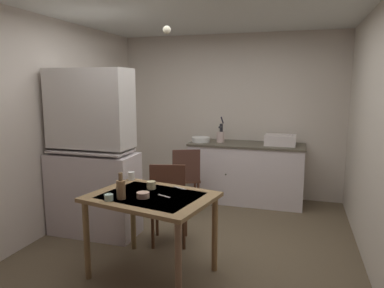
% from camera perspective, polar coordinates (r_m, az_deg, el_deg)
% --- Properties ---
extents(ground_plane, '(5.32, 5.32, 0.00)m').
position_cam_1_polar(ground_plane, '(4.00, -0.47, -16.78)').
color(ground_plane, brown).
extents(wall_back, '(3.63, 0.10, 2.56)m').
position_cam_1_polar(wall_back, '(5.75, 6.12, 4.52)').
color(wall_back, beige).
rests_on(wall_back, ground).
extents(wall_left, '(0.10, 4.42, 2.56)m').
position_cam_1_polar(wall_left, '(4.51, -23.10, 2.45)').
color(wall_left, beige).
rests_on(wall_left, ground).
extents(hutch_cabinet, '(1.04, 0.48, 1.96)m').
position_cam_1_polar(hutch_cabinet, '(4.31, -15.74, -2.33)').
color(hutch_cabinet, silver).
rests_on(hutch_cabinet, ground).
extents(counter_cabinet, '(1.71, 0.64, 0.90)m').
position_cam_1_polar(counter_cabinet, '(5.47, 8.70, -4.57)').
color(counter_cabinet, silver).
rests_on(counter_cabinet, ground).
extents(sink_basin, '(0.44, 0.34, 0.15)m').
position_cam_1_polar(sink_basin, '(5.33, 14.03, 0.65)').
color(sink_basin, silver).
rests_on(sink_basin, counter_cabinet).
extents(hand_pump, '(0.05, 0.27, 0.39)m').
position_cam_1_polar(hand_pump, '(5.47, 4.72, 2.11)').
color(hand_pump, '#232328').
rests_on(hand_pump, counter_cabinet).
extents(mixing_bowl_counter, '(0.28, 0.28, 0.08)m').
position_cam_1_polar(mixing_bowl_counter, '(5.47, 1.41, 0.74)').
color(mixing_bowl_counter, white).
rests_on(mixing_bowl_counter, counter_cabinet).
extents(stoneware_crock, '(0.12, 0.12, 0.16)m').
position_cam_1_polar(stoneware_crock, '(5.45, 4.61, 1.12)').
color(stoneware_crock, beige).
rests_on(stoneware_crock, counter_cabinet).
extents(dining_table, '(1.23, 1.00, 0.78)m').
position_cam_1_polar(dining_table, '(3.32, -6.55, -9.89)').
color(dining_table, '#93724A').
rests_on(dining_table, ground).
extents(chair_far_side, '(0.49, 0.49, 0.94)m').
position_cam_1_polar(chair_far_side, '(3.95, -3.74, -9.26)').
color(chair_far_side, '#50311D').
rests_on(chair_far_side, ground).
extents(chair_by_counter, '(0.53, 0.53, 0.90)m').
position_cam_1_polar(chair_by_counter, '(5.01, -1.08, -5.39)').
color(chair_by_counter, '#563223').
rests_on(chair_by_counter, ground).
extents(serving_bowl_wide, '(0.11, 0.11, 0.05)m').
position_cam_1_polar(serving_bowl_wide, '(3.21, -7.90, -8.15)').
color(serving_bowl_wide, tan).
rests_on(serving_bowl_wide, dining_table).
extents(mug_tall, '(0.08, 0.08, 0.06)m').
position_cam_1_polar(mug_tall, '(3.19, -13.27, -8.38)').
color(mug_tall, '#ADD1C1').
rests_on(mug_tall, dining_table).
extents(teacup_cream, '(0.09, 0.09, 0.07)m').
position_cam_1_polar(teacup_cream, '(3.46, -6.59, -6.60)').
color(teacup_cream, beige).
rests_on(teacup_cream, dining_table).
extents(teacup_mint, '(0.07, 0.07, 0.09)m').
position_cam_1_polar(teacup_mint, '(3.81, -9.75, -5.09)').
color(teacup_mint, white).
rests_on(teacup_mint, dining_table).
extents(glass_bottle, '(0.08, 0.08, 0.24)m').
position_cam_1_polar(glass_bottle, '(3.20, -11.38, -7.07)').
color(glass_bottle, olive).
rests_on(glass_bottle, dining_table).
extents(table_knife, '(0.08, 0.20, 0.00)m').
position_cam_1_polar(table_knife, '(3.53, -11.56, -7.00)').
color(table_knife, silver).
rests_on(table_knife, dining_table).
extents(teaspoon_near_bowl, '(0.14, 0.08, 0.00)m').
position_cam_1_polar(teaspoon_near_bowl, '(3.24, -4.53, -8.36)').
color(teaspoon_near_bowl, beige).
rests_on(teaspoon_near_bowl, dining_table).
extents(teaspoon_by_cup, '(0.15, 0.08, 0.00)m').
position_cam_1_polar(teaspoon_by_cup, '(3.47, -1.98, -7.10)').
color(teaspoon_by_cup, beige).
rests_on(teaspoon_by_cup, dining_table).
extents(pendant_bulb, '(0.08, 0.08, 0.08)m').
position_cam_1_polar(pendant_bulb, '(3.65, -4.08, 17.88)').
color(pendant_bulb, '#F9EFCC').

